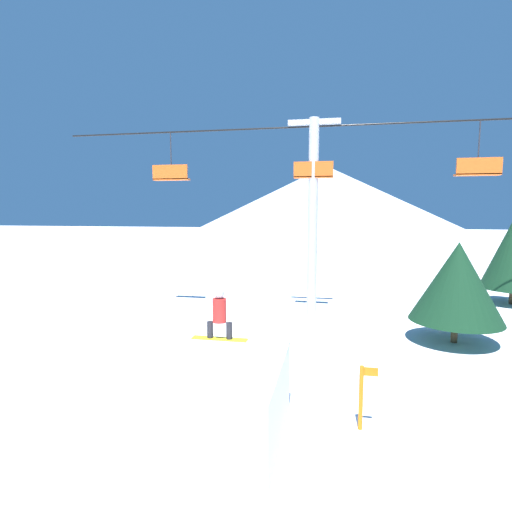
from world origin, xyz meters
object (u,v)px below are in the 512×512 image
snow_ramp (215,400)px  snowboarder (219,314)px  pine_tree_near (457,282)px  trail_marker (362,396)px  distant_skier (461,304)px

snow_ramp → snowboarder: size_ratio=2.38×
snowboarder → pine_tree_near: size_ratio=0.38×
snowboarder → snow_ramp: bearing=-77.9°
snowboarder → trail_marker: size_ratio=0.96×
snowboarder → distant_skier: snowboarder is taller
snow_ramp → trail_marker: snow_ramp is taller
trail_marker → snow_ramp: bearing=-163.6°
pine_tree_near → trail_marker: (-3.90, -6.98, -1.53)m
snow_ramp → distant_skier: (8.43, 11.79, -0.20)m
snow_ramp → snowboarder: (-0.32, 1.51, 1.52)m
pine_tree_near → distant_skier: 4.43m
snowboarder → distant_skier: 13.60m
snow_ramp → snowboarder: snowboarder is taller
snow_ramp → pine_tree_near: 10.73m
trail_marker → pine_tree_near: bearing=60.8°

